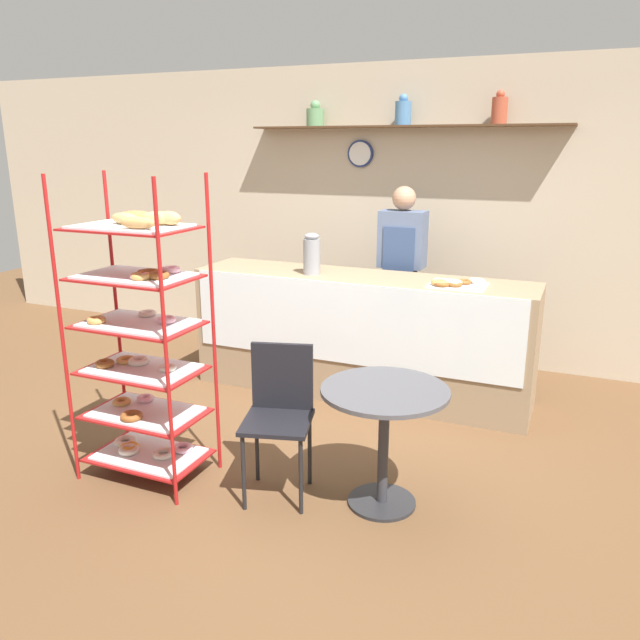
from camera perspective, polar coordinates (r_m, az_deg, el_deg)
ground_plane at (r=4.16m, az=-2.49°, el=-12.77°), size 14.00×14.00×0.00m
back_wall at (r=5.98m, az=7.67°, el=9.68°), size 10.00×0.30×2.70m
display_counter at (r=5.06m, az=3.70°, el=-1.40°), size 2.73×0.61×0.99m
pastry_rack at (r=3.82m, az=-16.05°, el=-1.44°), size 0.75×0.49×1.83m
person_worker at (r=5.41m, az=7.44°, el=4.13°), size 0.38×0.23×1.65m
cafe_table at (r=3.49m, az=5.89°, el=-8.90°), size 0.71×0.71×0.71m
cafe_chair at (r=3.63m, az=-3.71°, el=-7.69°), size 0.47×0.47×0.88m
coffee_carafe at (r=4.95m, az=-0.76°, el=6.04°), size 0.14×0.14×0.33m
donut_tray_counter at (r=4.65m, az=12.26°, el=3.27°), size 0.41×0.33×0.05m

